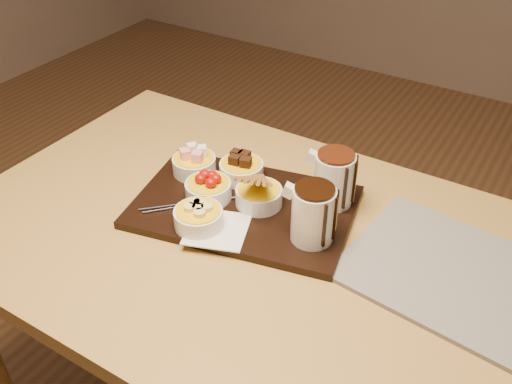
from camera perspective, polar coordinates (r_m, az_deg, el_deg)
The scene contains 12 objects.
dining_table at distance 1.24m, azimuth -1.17°, elevation -7.41°, with size 1.20×0.80×0.75m.
serving_board at distance 1.22m, azimuth -1.20°, elevation -1.50°, with size 0.46×0.30×0.02m, color black.
napkin at distance 1.15m, azimuth -3.89°, elevation -3.73°, with size 0.12×0.12×0.00m, color white.
bowl_marshmallows at distance 1.31m, azimuth -6.19°, elevation 2.71°, with size 0.10×0.10×0.04m, color silver.
bowl_cake at distance 1.29m, azimuth -1.46°, elevation 2.16°, with size 0.10×0.10×0.04m, color silver.
bowl_strawberries at distance 1.23m, azimuth -4.79°, elevation 0.18°, with size 0.10×0.10×0.04m, color silver.
bowl_biscotti at distance 1.21m, azimuth 0.29°, elevation -0.46°, with size 0.10×0.10×0.04m, color silver.
bowl_bananas at distance 1.15m, azimuth -5.76°, elevation -2.63°, with size 0.10×0.10×0.04m, color silver.
pitcher_dark_chocolate at distance 1.10m, azimuth 5.72°, elevation -2.30°, with size 0.08×0.08×0.12m, color silver.
pitcher_milk_chocolate at distance 1.20m, azimuth 7.79°, elevation 1.24°, with size 0.08×0.08×0.12m, color silver.
fondue_skewers at distance 1.22m, azimuth -5.65°, elevation -0.96°, with size 0.26×0.03×0.01m, color silver, non-canonical shape.
newspaper at distance 1.14m, azimuth 19.14°, elevation -7.76°, with size 0.38×0.31×0.01m, color beige.
Camera 1 is at (0.49, -0.75, 1.51)m, focal length 40.00 mm.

